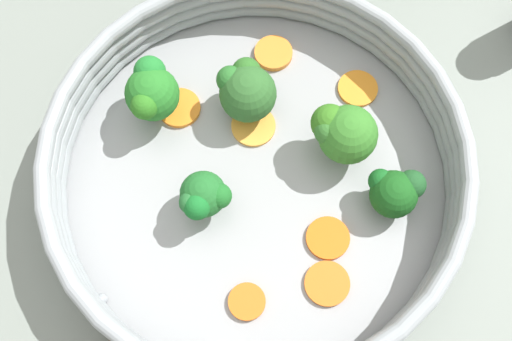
{
  "coord_description": "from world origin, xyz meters",
  "views": [
    {
      "loc": [
        0.16,
        0.02,
        0.47
      ],
      "look_at": [
        0.0,
        0.0,
        0.03
      ],
      "focal_mm": 42.0,
      "sensor_mm": 36.0,
      "label": 1
    }
  ],
  "objects_px": {
    "carrot_slice_5": "(328,238)",
    "carrot_slice_6": "(179,108)",
    "broccoli_floret_1": "(151,92)",
    "broccoli_floret_4": "(343,132)",
    "carrot_slice_4": "(327,284)",
    "carrot_slice_2": "(247,302)",
    "skillet": "(256,180)",
    "carrot_slice_1": "(358,88)",
    "carrot_slice_3": "(253,126)",
    "broccoli_floret_3": "(203,197)",
    "carrot_slice_0": "(268,53)",
    "broccoli_floret_2": "(395,192)",
    "broccoli_floret_0": "(246,90)"
  },
  "relations": [
    {
      "from": "carrot_slice_5",
      "to": "carrot_slice_6",
      "type": "xyz_separation_m",
      "value": [
        -0.1,
        -0.13,
        0.0
      ]
    },
    {
      "from": "carrot_slice_5",
      "to": "broccoli_floret_1",
      "type": "distance_m",
      "value": 0.18
    },
    {
      "from": "broccoli_floret_4",
      "to": "carrot_slice_4",
      "type": "bearing_deg",
      "value": 0.79
    },
    {
      "from": "carrot_slice_2",
      "to": "carrot_slice_4",
      "type": "xyz_separation_m",
      "value": [
        -0.02,
        0.06,
        -0.0
      ]
    },
    {
      "from": "skillet",
      "to": "carrot_slice_5",
      "type": "xyz_separation_m",
      "value": [
        0.04,
        0.06,
        0.01
      ]
    },
    {
      "from": "carrot_slice_2",
      "to": "carrot_slice_5",
      "type": "relative_size",
      "value": 0.83
    },
    {
      "from": "carrot_slice_4",
      "to": "broccoli_floret_1",
      "type": "height_order",
      "value": "broccoli_floret_1"
    },
    {
      "from": "carrot_slice_1",
      "to": "carrot_slice_3",
      "type": "distance_m",
      "value": 0.1
    },
    {
      "from": "broccoli_floret_1",
      "to": "broccoli_floret_3",
      "type": "bearing_deg",
      "value": 34.6
    },
    {
      "from": "carrot_slice_1",
      "to": "carrot_slice_0",
      "type": "bearing_deg",
      "value": -106.79
    },
    {
      "from": "carrot_slice_5",
      "to": "broccoli_floret_1",
      "type": "bearing_deg",
      "value": -120.91
    },
    {
      "from": "carrot_slice_5",
      "to": "carrot_slice_1",
      "type": "bearing_deg",
      "value": 174.25
    },
    {
      "from": "carrot_slice_1",
      "to": "broccoli_floret_2",
      "type": "relative_size",
      "value": 0.77
    },
    {
      "from": "carrot_slice_1",
      "to": "broccoli_floret_0",
      "type": "bearing_deg",
      "value": -72.37
    },
    {
      "from": "carrot_slice_6",
      "to": "broccoli_floret_0",
      "type": "relative_size",
      "value": 0.69
    },
    {
      "from": "carrot_slice_1",
      "to": "broccoli_floret_4",
      "type": "height_order",
      "value": "broccoli_floret_4"
    },
    {
      "from": "broccoli_floret_0",
      "to": "broccoli_floret_4",
      "type": "bearing_deg",
      "value": 70.18
    },
    {
      "from": "broccoli_floret_2",
      "to": "broccoli_floret_1",
      "type": "bearing_deg",
      "value": -105.36
    },
    {
      "from": "skillet",
      "to": "broccoli_floret_1",
      "type": "distance_m",
      "value": 0.11
    },
    {
      "from": "broccoli_floret_1",
      "to": "broccoli_floret_4",
      "type": "bearing_deg",
      "value": 84.44
    },
    {
      "from": "carrot_slice_6",
      "to": "broccoli_floret_2",
      "type": "distance_m",
      "value": 0.19
    },
    {
      "from": "carrot_slice_0",
      "to": "carrot_slice_2",
      "type": "relative_size",
      "value": 1.18
    },
    {
      "from": "broccoli_floret_2",
      "to": "carrot_slice_3",
      "type": "bearing_deg",
      "value": -113.62
    },
    {
      "from": "carrot_slice_1",
      "to": "broccoli_floret_1",
      "type": "height_order",
      "value": "broccoli_floret_1"
    },
    {
      "from": "carrot_slice_0",
      "to": "carrot_slice_6",
      "type": "relative_size",
      "value": 0.93
    },
    {
      "from": "skillet",
      "to": "broccoli_floret_1",
      "type": "relative_size",
      "value": 5.76
    },
    {
      "from": "carrot_slice_4",
      "to": "skillet",
      "type": "bearing_deg",
      "value": -140.48
    },
    {
      "from": "skillet",
      "to": "carrot_slice_4",
      "type": "bearing_deg",
      "value": 39.52
    },
    {
      "from": "carrot_slice_0",
      "to": "skillet",
      "type": "bearing_deg",
      "value": 2.31
    },
    {
      "from": "carrot_slice_3",
      "to": "carrot_slice_1",
      "type": "bearing_deg",
      "value": 119.08
    },
    {
      "from": "carrot_slice_1",
      "to": "carrot_slice_3",
      "type": "bearing_deg",
      "value": -60.92
    },
    {
      "from": "skillet",
      "to": "broccoli_floret_0",
      "type": "distance_m",
      "value": 0.07
    },
    {
      "from": "carrot_slice_0",
      "to": "carrot_slice_3",
      "type": "height_order",
      "value": "carrot_slice_0"
    },
    {
      "from": "broccoli_floret_4",
      "to": "carrot_slice_0",
      "type": "bearing_deg",
      "value": -140.38
    },
    {
      "from": "carrot_slice_3",
      "to": "carrot_slice_5",
      "type": "bearing_deg",
      "value": 38.77
    },
    {
      "from": "carrot_slice_4",
      "to": "broccoli_floret_2",
      "type": "height_order",
      "value": "broccoli_floret_2"
    },
    {
      "from": "carrot_slice_4",
      "to": "broccoli_floret_2",
      "type": "bearing_deg",
      "value": 149.15
    },
    {
      "from": "carrot_slice_4",
      "to": "carrot_slice_5",
      "type": "xyz_separation_m",
      "value": [
        -0.04,
        -0.0,
        0.0
      ]
    },
    {
      "from": "carrot_slice_2",
      "to": "broccoli_floret_1",
      "type": "distance_m",
      "value": 0.18
    },
    {
      "from": "carrot_slice_2",
      "to": "broccoli_floret_3",
      "type": "bearing_deg",
      "value": -148.62
    },
    {
      "from": "carrot_slice_4",
      "to": "broccoli_floret_3",
      "type": "xyz_separation_m",
      "value": [
        -0.05,
        -0.1,
        0.02
      ]
    },
    {
      "from": "carrot_slice_6",
      "to": "carrot_slice_1",
      "type": "bearing_deg",
      "value": 104.59
    },
    {
      "from": "carrot_slice_0",
      "to": "carrot_slice_3",
      "type": "distance_m",
      "value": 0.07
    },
    {
      "from": "carrot_slice_3",
      "to": "carrot_slice_2",
      "type": "bearing_deg",
      "value": 5.74
    },
    {
      "from": "broccoli_floret_4",
      "to": "broccoli_floret_1",
      "type": "bearing_deg",
      "value": -95.56
    },
    {
      "from": "skillet",
      "to": "broccoli_floret_0",
      "type": "relative_size",
      "value": 6.06
    },
    {
      "from": "carrot_slice_6",
      "to": "broccoli_floret_1",
      "type": "relative_size",
      "value": 0.65
    },
    {
      "from": "carrot_slice_2",
      "to": "carrot_slice_5",
      "type": "distance_m",
      "value": 0.08
    },
    {
      "from": "skillet",
      "to": "carrot_slice_0",
      "type": "bearing_deg",
      "value": -177.69
    },
    {
      "from": "carrot_slice_4",
      "to": "broccoli_floret_3",
      "type": "distance_m",
      "value": 0.11
    }
  ]
}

